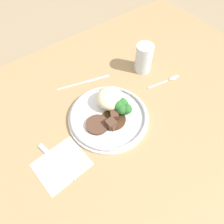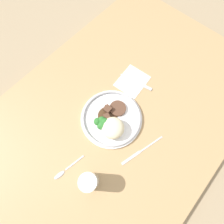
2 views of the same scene
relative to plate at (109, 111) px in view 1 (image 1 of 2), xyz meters
name	(u,v)px [view 1 (image 1 of 2)]	position (x,y,z in m)	size (l,w,h in m)	color
ground_plane	(104,127)	(-0.03, -0.01, -0.06)	(8.00, 8.00, 0.00)	#998466
dining_table	(103,124)	(-0.03, -0.01, -0.04)	(1.52, 0.97, 0.04)	tan
napkin	(62,164)	(-0.23, -0.06, -0.02)	(0.16, 0.14, 0.00)	silver
plate	(109,111)	(0.00, 0.00, 0.00)	(0.28, 0.28, 0.08)	white
juice_glass	(143,60)	(0.25, 0.11, 0.03)	(0.07, 0.07, 0.12)	orange
fork	(53,158)	(-0.24, -0.03, -0.02)	(0.05, 0.17, 0.00)	#B7B7BC
knife	(85,82)	(0.01, 0.19, -0.02)	(0.22, 0.07, 0.00)	#B7B7BC
spoon	(170,80)	(0.30, -0.01, -0.02)	(0.15, 0.04, 0.01)	#B7B7BC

